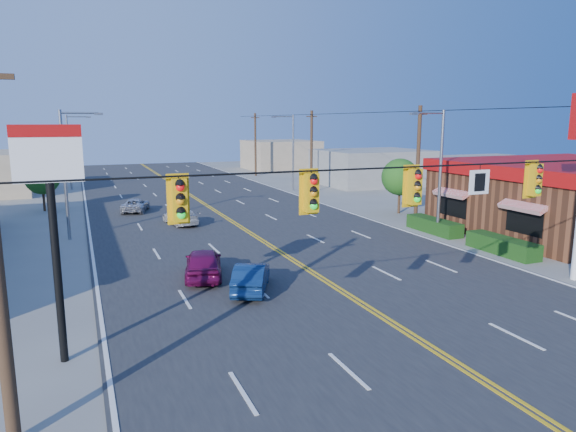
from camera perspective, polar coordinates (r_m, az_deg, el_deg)
name	(u,v)px	position (r m, az deg, el deg)	size (l,w,h in m)	color
ground	(438,354)	(17.57, 16.33, -14.50)	(160.00, 160.00, 0.00)	gray
road	(246,231)	(34.64, -4.64, -1.67)	(20.00, 120.00, 0.06)	#2D2D30
signal_span	(443,203)	(16.09, 16.88, 1.42)	(24.32, 0.34, 9.00)	#47301E
kfc	(567,196)	(39.00, 28.58, 1.95)	(16.30, 12.40, 4.70)	brown
pizza_hut_sign	(51,195)	(16.45, -24.86, 2.14)	(1.90, 0.30, 6.85)	black
streetlight_se	(438,166)	(33.77, 16.34, 5.33)	(2.55, 0.25, 8.00)	gray
streetlight_ne	(291,148)	(54.58, 0.38, 7.54)	(2.55, 0.25, 8.00)	gray
streetlight_sw	(68,167)	(34.42, -23.28, 4.99)	(2.55, 0.25, 8.00)	gray
streetlight_nw	(71,148)	(60.37, -23.00, 7.00)	(2.55, 0.25, 8.00)	gray
utility_pole_near	(418,166)	(37.81, 14.22, 5.46)	(0.28, 0.28, 8.40)	#47301E
utility_pole_mid	(311,152)	(53.33, 2.62, 7.13)	(0.28, 0.28, 8.40)	#47301E
utility_pole_far	(255,145)	(70.05, -3.64, 7.91)	(0.28, 0.28, 8.40)	#47301E
tree_kfc_rear	(400,177)	(41.92, 12.33, 4.26)	(2.94, 2.94, 4.41)	#47301E
tree_west	(42,177)	(46.60, -25.67, 3.89)	(2.80, 2.80, 4.20)	#47301E
bld_east_mid	(372,167)	(61.65, 9.35, 5.40)	(12.00, 10.00, 4.00)	gray
bld_east_far	(281,155)	(80.00, -0.83, 6.81)	(10.00, 10.00, 4.40)	tan
car_magenta	(203,264)	(24.46, -9.38, -5.30)	(1.66, 4.14, 1.41)	#6A0B41
car_blue	(251,278)	(22.37, -4.12, -6.90)	(1.32, 3.78, 1.25)	navy
car_white	(181,217)	(37.36, -11.85, -0.13)	(1.59, 3.92, 1.14)	#BBBBBB
car_silver	(135,206)	(43.56, -16.59, 1.10)	(1.78, 3.85, 1.07)	#BAB9BE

